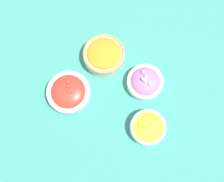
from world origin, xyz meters
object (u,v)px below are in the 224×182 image
object	(u,v)px
bowl_cherry_tomatoes	(69,92)
bowl_red_onion	(145,82)
bowl_squash	(148,127)
bowl_carrots	(104,55)

from	to	relation	value
bowl_cherry_tomatoes	bowl_red_onion	world-z (taller)	bowl_cherry_tomatoes
bowl_squash	bowl_carrots	world-z (taller)	bowl_carrots
bowl_red_onion	bowl_carrots	world-z (taller)	bowl_red_onion
bowl_squash	bowl_red_onion	xyz separation A→B (m)	(-0.08, 0.17, -0.00)
bowl_cherry_tomatoes	bowl_carrots	size ratio (longest dim) A/B	1.00
bowl_squash	bowl_red_onion	size ratio (longest dim) A/B	0.93
bowl_squash	bowl_red_onion	world-z (taller)	bowl_red_onion
bowl_cherry_tomatoes	bowl_squash	world-z (taller)	bowl_cherry_tomatoes
bowl_cherry_tomatoes	bowl_carrots	world-z (taller)	bowl_cherry_tomatoes
bowl_red_onion	bowl_carrots	bearing A→B (deg)	168.65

